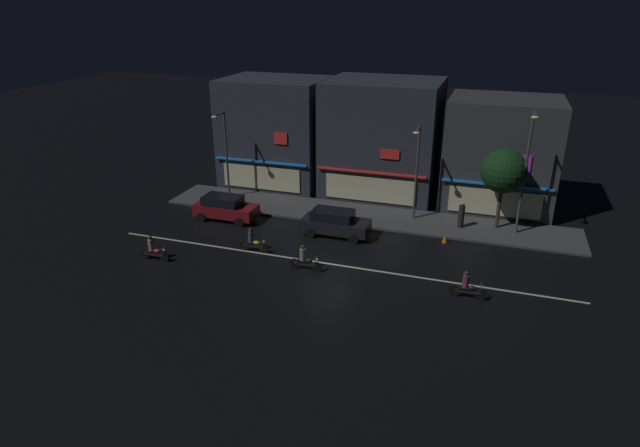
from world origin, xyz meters
TOP-DOWN VIEW (x-y plane):
  - ground_plane at (0.00, 0.00)m, footprint 140.00×140.00m
  - lane_divider_stripe at (0.00, 0.00)m, footprint 27.30×0.16m
  - sidewalk_far at (0.00, 7.72)m, footprint 28.74×4.13m
  - storefront_left_block at (0.00, 13.31)m, footprint 8.34×7.21m
  - storefront_center_block at (-8.62, 12.92)m, footprint 7.91×6.44m
  - storefront_right_block at (8.62, 12.91)m, footprint 7.58×6.42m
  - streetlamp_west at (-10.56, 7.87)m, footprint 0.44×1.64m
  - streetlamp_mid at (3.47, 7.94)m, footprint 0.44×1.64m
  - streetlamp_east at (10.13, 7.61)m, footprint 0.44×1.64m
  - pedestrian_on_sidewalk at (6.66, 7.58)m, footprint 0.40×0.40m
  - street_tree at (8.91, 8.28)m, footprint 2.87×2.87m
  - parked_car_near_kerb at (-8.81, 4.19)m, footprint 4.30×1.98m
  - parked_car_trailing at (-0.89, 4.01)m, footprint 4.30×1.98m
  - motorcycle_lead at (-4.84, 0.10)m, footprint 1.90×0.60m
  - motorcycle_following at (-9.82, -2.75)m, footprint 1.90×0.60m
  - motorcycle_opposite_lane at (7.72, -1.39)m, footprint 1.90×0.60m
  - motorcycle_trailing_far at (-1.10, -1.15)m, footprint 1.90×0.60m
  - traffic_cone at (5.94, 5.08)m, footprint 0.36×0.36m

SIDE VIEW (x-z plane):
  - ground_plane at x=0.00m, z-range 0.00..0.00m
  - lane_divider_stripe at x=0.00m, z-range 0.00..0.01m
  - sidewalk_far at x=0.00m, z-range 0.00..0.14m
  - traffic_cone at x=5.94m, z-range 0.00..0.55m
  - motorcycle_lead at x=-4.84m, z-range -0.13..1.39m
  - motorcycle_following at x=-9.82m, z-range -0.13..1.39m
  - motorcycle_opposite_lane at x=7.72m, z-range -0.13..1.39m
  - motorcycle_trailing_far at x=-1.10m, z-range -0.13..1.39m
  - parked_car_near_kerb at x=-8.81m, z-range 0.03..1.70m
  - parked_car_trailing at x=-0.89m, z-range 0.03..1.70m
  - pedestrian_on_sidewalk at x=6.66m, z-range 0.07..1.81m
  - storefront_right_block at x=8.62m, z-range -0.01..7.79m
  - streetlamp_mid at x=3.47m, z-range 0.76..7.16m
  - street_tree at x=8.91m, z-range 1.34..6.65m
  - streetlamp_west at x=-10.56m, z-range 0.77..7.26m
  - storefront_center_block at x=-8.62m, z-range -0.01..8.40m
  - storefront_left_block at x=0.00m, z-range -0.01..8.59m
  - streetlamp_east at x=10.13m, z-range 0.79..8.66m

